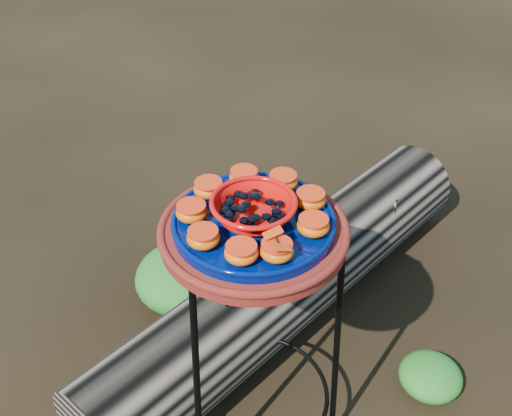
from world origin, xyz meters
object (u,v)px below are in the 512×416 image
object	(u,v)px
plant_stand	(254,345)
driftwood_log	(288,281)
red_bowl	(254,210)
cobalt_plate	(254,223)
terracotta_saucer	(254,233)

from	to	relation	value
plant_stand	driftwood_log	xyz separation A→B (m)	(0.26, 0.37, -0.20)
plant_stand	red_bowl	size ratio (longest dim) A/B	3.99
plant_stand	red_bowl	bearing A→B (deg)	0.00
cobalt_plate	driftwood_log	bearing A→B (deg)	55.11
red_bowl	terracotta_saucer	bearing A→B (deg)	0.00
terracotta_saucer	red_bowl	world-z (taller)	red_bowl
cobalt_plate	red_bowl	size ratio (longest dim) A/B	2.00
terracotta_saucer	red_bowl	xyz separation A→B (m)	(0.00, 0.00, 0.06)
terracotta_saucer	red_bowl	distance (m)	0.06
plant_stand	terracotta_saucer	xyz separation A→B (m)	(0.00, 0.00, 0.37)
plant_stand	terracotta_saucer	world-z (taller)	terracotta_saucer
plant_stand	red_bowl	distance (m)	0.43
plant_stand	cobalt_plate	bearing A→B (deg)	0.00
terracotta_saucer	cobalt_plate	world-z (taller)	cobalt_plate
terracotta_saucer	cobalt_plate	distance (m)	0.03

